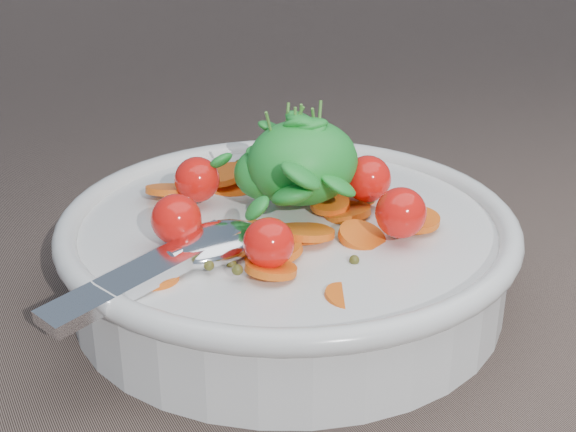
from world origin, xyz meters
name	(u,v)px	position (x,y,z in m)	size (l,w,h in m)	color
ground	(337,305)	(0.00, 0.00, 0.00)	(6.00, 6.00, 0.00)	brown
bowl	(288,248)	(-0.02, 0.03, 0.04)	(0.33, 0.31, 0.13)	silver
napkin	(209,192)	(0.00, 0.22, 0.00)	(0.16, 0.14, 0.01)	white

